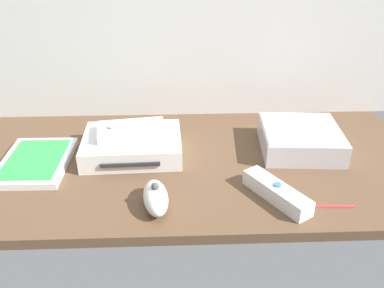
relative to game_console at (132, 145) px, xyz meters
The scene contains 8 objects.
ground_plane 13.66cm from the game_console, 14.16° to the right, with size 100.00×48.00×2.00cm, color brown.
game_console is the anchor object (origin of this frame).
mini_computer 37.16cm from the game_console, ahead, with size 18.14×18.14×5.30cm.
game_case 20.41cm from the game_console, 169.35° to the right, with size 13.85×19.18×1.56cm.
remote_wand 33.02cm from the game_console, 32.62° to the right, with size 10.85×14.48×3.40cm.
remote_nunchuk 20.07cm from the game_console, 73.19° to the right, with size 5.73×10.51×5.10cm.
remote_classic_pad 3.32cm from the game_console, 93.09° to the left, with size 15.36×9.90×2.40cm.
stylus_pen 42.07cm from the game_console, 29.09° to the right, with size 0.70×0.70×9.00cm, color red.
Camera 1 is at (-2.93, -75.22, 45.00)cm, focal length 38.23 mm.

